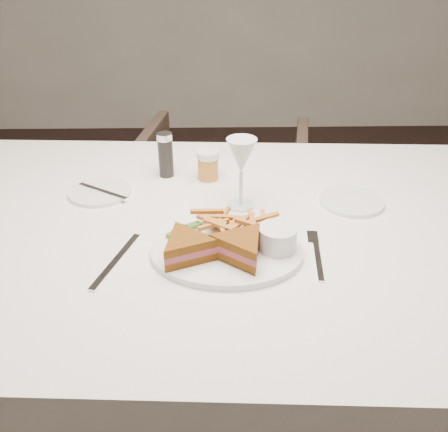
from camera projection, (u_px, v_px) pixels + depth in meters
name	position (u px, v px, depth m)	size (l,w,h in m)	color
ground	(230.00, 385.00, 1.69)	(5.00, 5.00, 0.00)	black
table	(224.00, 342.00, 1.35)	(1.51, 1.00, 0.75)	white
chair_far	(221.00, 200.00, 2.10)	(0.68, 0.64, 0.70)	#46362B
table_setting	(226.00, 219.00, 1.10)	(0.80, 0.60, 0.18)	white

